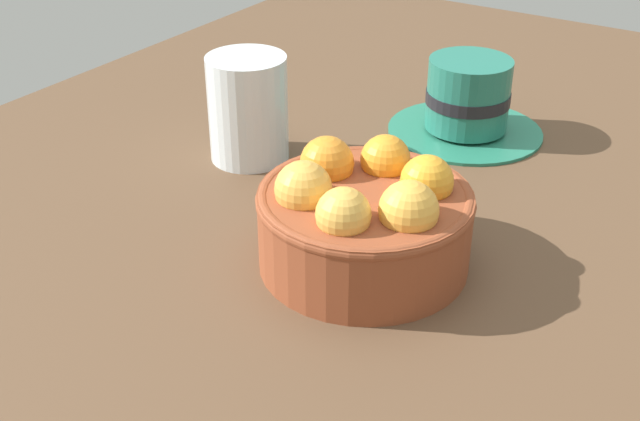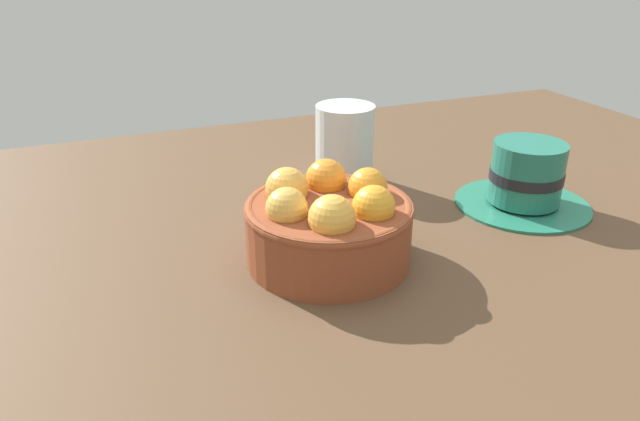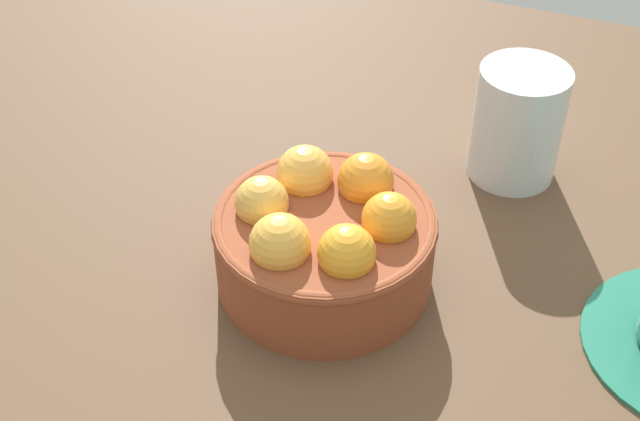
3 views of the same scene
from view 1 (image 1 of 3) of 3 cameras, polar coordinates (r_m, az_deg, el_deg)
ground_plane at (r=59.86cm, az=3.00°, el=-5.12°), size 131.17×92.26×3.64cm
terracotta_bowl at (r=56.80cm, az=3.12°, el=-0.48°), size 15.19×15.19×8.33cm
coffee_cup at (r=78.46cm, az=10.30°, el=7.49°), size 14.72×14.72×7.28cm
water_glass at (r=72.01cm, az=-5.07°, el=7.14°), size 7.03×7.03×9.41cm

